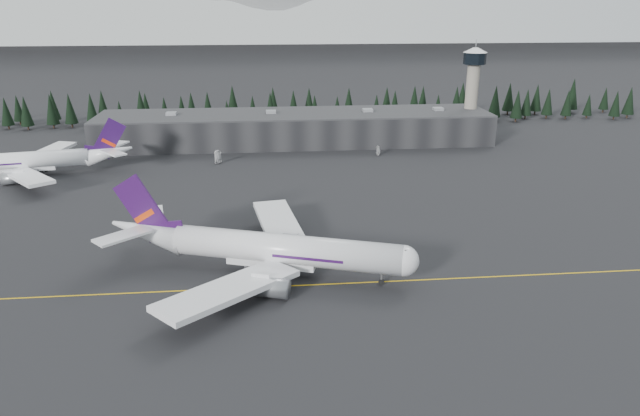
{
  "coord_description": "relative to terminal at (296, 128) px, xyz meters",
  "views": [
    {
      "loc": [
        -12.35,
        -107.87,
        55.76
      ],
      "look_at": [
        0.0,
        20.0,
        9.0
      ],
      "focal_mm": 32.0,
      "sensor_mm": 36.0,
      "label": 1
    }
  ],
  "objects": [
    {
      "name": "jet_main",
      "position": [
        -14.61,
        -119.65,
        -0.53
      ],
      "size": [
        67.64,
        60.87,
        20.46
      ],
      "rotation": [
        0.0,
        0.0,
        -0.32
      ],
      "color": "silver",
      "rests_on": "ground"
    },
    {
      "name": "gse_vehicle_b",
      "position": [
        30.37,
        -23.59,
        -5.65
      ],
      "size": [
        4.06,
        2.46,
        1.29
      ],
      "primitive_type": "imported",
      "rotation": [
        0.0,
        0.0,
        -1.31
      ],
      "color": "silver",
      "rests_on": "ground"
    },
    {
      "name": "mountain_ridge",
      "position": [
        0.0,
        875.0,
        -6.3
      ],
      "size": [
        4400.0,
        900.0,
        420.0
      ],
      "primitive_type": null,
      "color": "white",
      "rests_on": "ground"
    },
    {
      "name": "control_tower",
      "position": [
        75.0,
        3.0,
        17.11
      ],
      "size": [
        10.0,
        10.0,
        37.7
      ],
      "color": "gray",
      "rests_on": "ground"
    },
    {
      "name": "gse_vehicle_a",
      "position": [
        -30.1,
        -29.61,
        -5.59
      ],
      "size": [
        4.39,
        5.61,
        1.42
      ],
      "primitive_type": "imported",
      "rotation": [
        0.0,
        0.0,
        0.47
      ],
      "color": "silver",
      "rests_on": "ground"
    },
    {
      "name": "terminal",
      "position": [
        0.0,
        0.0,
        0.0
      ],
      "size": [
        160.0,
        30.0,
        12.6
      ],
      "color": "black",
      "rests_on": "ground"
    },
    {
      "name": "treeline",
      "position": [
        0.0,
        37.0,
        1.2
      ],
      "size": [
        360.0,
        20.0,
        15.0
      ],
      "primitive_type": "cube",
      "color": "black",
      "rests_on": "ground"
    },
    {
      "name": "taxiline",
      "position": [
        0.0,
        -127.0,
        -6.29
      ],
      "size": [
        400.0,
        0.4,
        0.02
      ],
      "primitive_type": "cube",
      "color": "gold",
      "rests_on": "ground"
    },
    {
      "name": "jet_parked",
      "position": [
        -90.14,
        -38.68,
        -1.08
      ],
      "size": [
        62.58,
        57.32,
        18.52
      ],
      "rotation": [
        0.0,
        0.0,
        3.31
      ],
      "color": "white",
      "rests_on": "ground"
    },
    {
      "name": "ground",
      "position": [
        0.0,
        -125.0,
        -6.3
      ],
      "size": [
        1400.0,
        1400.0,
        0.0
      ],
      "primitive_type": "plane",
      "color": "black",
      "rests_on": "ground"
    }
  ]
}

